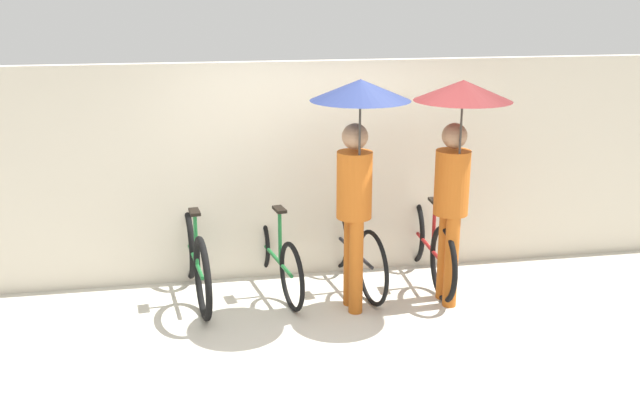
# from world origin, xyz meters

# --- Properties ---
(ground_plane) EXTENTS (30.00, 30.00, 0.00)m
(ground_plane) POSITION_xyz_m (0.00, 0.00, 0.00)
(ground_plane) COLOR beige
(back_wall) EXTENTS (10.35, 0.12, 2.21)m
(back_wall) POSITION_xyz_m (0.00, 1.79, 1.11)
(back_wall) COLOR beige
(back_wall) RESTS_ON ground
(parked_bicycle_0) EXTENTS (0.44, 1.79, 1.02)m
(parked_bicycle_0) POSITION_xyz_m (-1.18, 1.36, 0.40)
(parked_bicycle_0) COLOR black
(parked_bicycle_0) RESTS_ON ground
(parked_bicycle_1) EXTENTS (0.49, 1.72, 1.03)m
(parked_bicycle_1) POSITION_xyz_m (-0.39, 1.43, 0.35)
(parked_bicycle_1) COLOR black
(parked_bicycle_1) RESTS_ON ground
(parked_bicycle_2) EXTENTS (0.44, 1.73, 1.02)m
(parked_bicycle_2) POSITION_xyz_m (0.39, 1.39, 0.38)
(parked_bicycle_2) COLOR black
(parked_bicycle_2) RESTS_ON ground
(parked_bicycle_3) EXTENTS (0.44, 1.79, 1.08)m
(parked_bicycle_3) POSITION_xyz_m (1.18, 1.38, 0.38)
(parked_bicycle_3) COLOR black
(parked_bicycle_3) RESTS_ON ground
(pedestrian_leading) EXTENTS (0.86, 0.86, 2.16)m
(pedestrian_leading) POSITION_xyz_m (0.27, 0.73, 1.62)
(pedestrian_leading) COLOR #B25619
(pedestrian_leading) RESTS_ON ground
(pedestrian_center) EXTENTS (0.86, 0.86, 2.14)m
(pedestrian_center) POSITION_xyz_m (1.18, 0.71, 1.60)
(pedestrian_center) COLOR #B25619
(pedestrian_center) RESTS_ON ground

